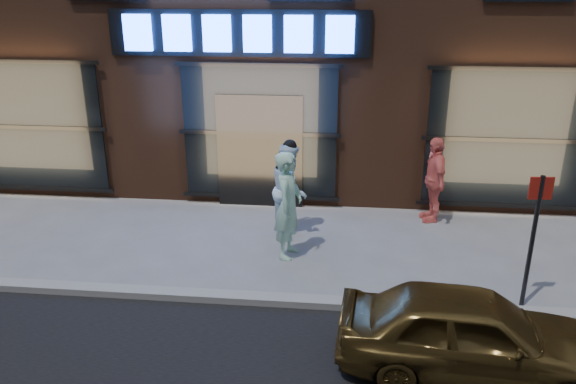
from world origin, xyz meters
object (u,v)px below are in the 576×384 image
(man_bowtie, at_px, (288,205))
(sign_post, at_px, (534,230))
(passerby, at_px, (434,179))
(gold_sedan, at_px, (472,333))
(man_cap, at_px, (290,189))

(man_bowtie, distance_m, sign_post, 3.88)
(man_bowtie, distance_m, passerby, 3.30)
(man_bowtie, xyz_separation_m, gold_sedan, (2.54, -2.91, -0.40))
(passerby, bearing_deg, gold_sedan, -10.57)
(man_cap, relative_size, gold_sedan, 0.54)
(passerby, relative_size, sign_post, 0.84)
(man_bowtie, relative_size, passerby, 1.10)
(man_bowtie, xyz_separation_m, passerby, (2.72, 1.87, -0.09))
(man_bowtie, relative_size, sign_post, 0.92)
(man_cap, distance_m, passerby, 2.93)
(sign_post, bearing_deg, man_bowtie, 156.01)
(man_bowtie, height_order, gold_sedan, man_bowtie)
(man_bowtie, height_order, passerby, man_bowtie)
(passerby, bearing_deg, sign_post, 7.96)
(man_bowtie, bearing_deg, gold_sedan, -127.71)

